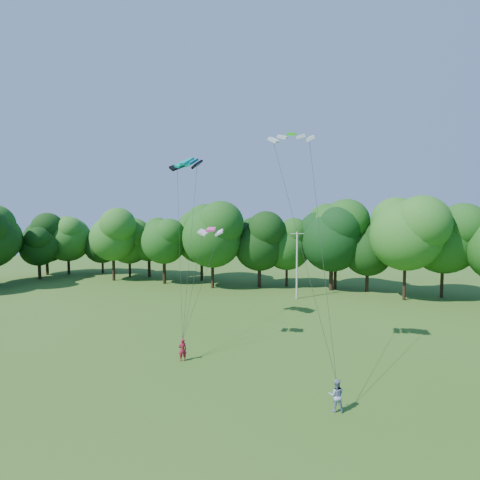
% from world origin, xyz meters
% --- Properties ---
extents(ground, '(160.00, 160.00, 0.00)m').
position_xyz_m(ground, '(0.00, 0.00, 0.00)').
color(ground, '#315C19').
rests_on(ground, ground).
extents(utility_pole, '(1.61, 0.64, 8.41)m').
position_xyz_m(utility_pole, '(-0.25, 30.77, 4.32)').
color(utility_pole, '#B7B7AE').
rests_on(utility_pole, ground).
extents(kite_flyer_left, '(0.70, 0.67, 1.61)m').
position_xyz_m(kite_flyer_left, '(-3.46, 7.86, 0.81)').
color(kite_flyer_left, maroon).
rests_on(kite_flyer_left, ground).
extents(kite_flyer_right, '(0.97, 0.83, 1.74)m').
position_xyz_m(kite_flyer_right, '(7.69, 4.73, 0.87)').
color(kite_flyer_right, '#8896BD').
rests_on(kite_flyer_right, ground).
extents(kite_teal, '(3.33, 2.09, 0.81)m').
position_xyz_m(kite_teal, '(-6.74, 14.62, 15.28)').
color(kite_teal, '#048586').
rests_on(kite_teal, ground).
extents(kite_green, '(3.20, 1.88, 0.48)m').
position_xyz_m(kite_green, '(3.87, 10.00, 15.93)').
color(kite_green, '#34E422').
rests_on(kite_green, ground).
extents(kite_pink, '(2.13, 1.41, 0.36)m').
position_xyz_m(kite_pink, '(-2.73, 11.15, 9.36)').
color(kite_pink, '#E8408E').
rests_on(kite_pink, ground).
extents(tree_back_west, '(7.99, 7.99, 11.63)m').
position_xyz_m(tree_back_west, '(-30.41, 36.97, 7.26)').
color(tree_back_west, '#321C14').
rests_on(tree_back_west, ground).
extents(tree_back_center, '(9.09, 9.09, 13.22)m').
position_xyz_m(tree_back_center, '(3.09, 37.68, 8.25)').
color(tree_back_center, black).
rests_on(tree_back_center, ground).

